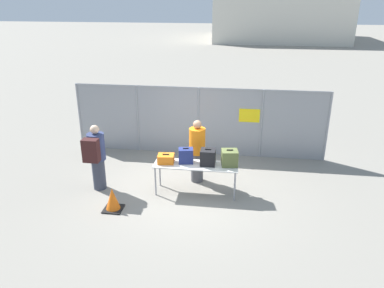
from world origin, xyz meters
The scene contains 12 objects.
ground_plane centered at (0.00, 0.00, 0.00)m, with size 120.00×120.00×0.00m, color gray.
fence_section centered at (0.01, 2.29, 1.09)m, with size 7.53×0.07×2.07m.
inspection_table centered at (0.26, -0.19, 0.70)m, with size 2.02×0.61×0.77m.
suitcase_orange centered at (-0.47, -0.19, 0.87)m, with size 0.42×0.34×0.23m.
suitcase_navy centered at (0.00, -0.11, 0.95)m, with size 0.38×0.31×0.38m.
suitcase_black centered at (0.54, -0.14, 0.96)m, with size 0.35×0.34×0.40m.
suitcase_olive centered at (1.05, -0.11, 0.96)m, with size 0.43×0.40×0.40m.
traveler_hooded centered at (-2.17, -0.35, 0.92)m, with size 0.42×0.65×1.68m.
security_worker_near centered at (0.20, 0.47, 0.86)m, with size 0.41×0.41×1.67m.
utility_trailer centered at (1.72, 4.66, 0.43)m, with size 3.79×2.30×0.73m.
distant_hangar centered at (4.62, 35.91, 2.66)m, with size 13.45×12.37×5.32m.
traffic_cone centered at (-1.50, -1.23, 0.25)m, with size 0.43×0.43×0.54m.
Camera 1 is at (1.31, -8.27, 4.54)m, focal length 35.00 mm.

